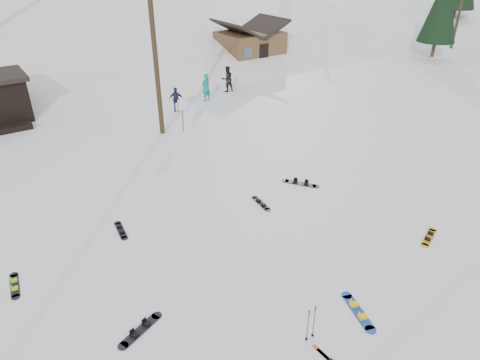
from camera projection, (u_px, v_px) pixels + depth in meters
ground at (304, 299)px, 12.59m from camera, size 200.00×200.00×0.00m
ski_slope at (28, 122)px, 58.24m from camera, size 60.00×85.24×65.97m
ridge_right at (271, 79)px, 72.80m from camera, size 45.66×93.98×54.59m
treeline_right at (297, 18)px, 60.71m from camera, size 20.00×60.00×10.00m
utility_pole at (154, 46)px, 21.46m from camera, size 2.00×0.26×9.00m
utility_pole_right at (462, 0)px, 39.35m from camera, size 2.00×0.26×9.00m
trail_sign at (182, 109)px, 23.34m from camera, size 0.50×0.09×1.85m
cabin at (250, 47)px, 36.63m from camera, size 5.39×4.40×3.77m
hero_snowboard at (358, 311)px, 12.14m from camera, size 0.73×1.58×0.12m
ski_poles at (311, 324)px, 11.07m from camera, size 0.30×0.08×1.08m
board_scatter_a at (140, 330)px, 11.56m from camera, size 1.45×0.75×0.11m
board_scatter_b at (121, 230)px, 15.60m from camera, size 0.37×1.31×0.09m
board_scatter_c at (15, 285)px, 13.08m from camera, size 0.37×1.35×0.09m
board_scatter_d at (300, 183)px, 18.65m from camera, size 1.08×1.44×0.12m
board_scatter_e at (429, 237)px, 15.23m from camera, size 1.34×0.67×0.10m
board_scatter_f at (261, 203)px, 17.23m from camera, size 0.36×1.31×0.09m
skier_teal at (206, 87)px, 28.14m from camera, size 0.75×0.58×1.82m
skier_dark at (227, 79)px, 29.97m from camera, size 0.91×0.72×1.79m
skier_pink at (248, 59)px, 35.62m from camera, size 1.10×0.75×1.57m
skier_navy at (176, 100)px, 26.38m from camera, size 0.97×0.78×1.54m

